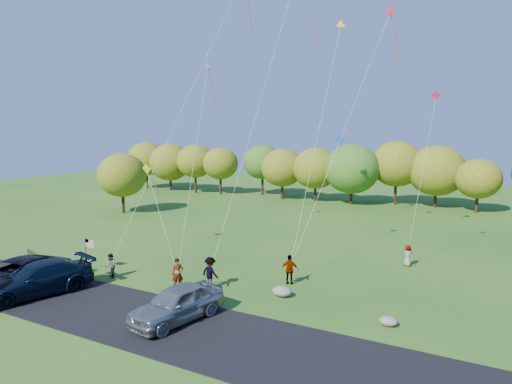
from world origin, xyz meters
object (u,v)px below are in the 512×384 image
flyer_b (111,266)px  flyer_e (408,256)px  trash_barrel (76,267)px  minivan_silver (177,303)px  park_bench (34,258)px  flyer_c (210,273)px  flyer_d (290,270)px  minivan_navy (36,279)px  flyer_a (178,274)px  minivan_dark (15,276)px

flyer_b → flyer_e: flyer_b is taller
flyer_b → trash_barrel: flyer_b is taller
minivan_silver → park_bench: size_ratio=2.68×
minivan_silver → flyer_c: 5.06m
flyer_d → trash_barrel: 14.19m
minivan_silver → flyer_b: 8.81m
flyer_e → trash_barrel: (-18.94, -12.59, -0.27)m
flyer_c → trash_barrel: (-9.30, -2.14, -0.46)m
minivan_navy → trash_barrel: bearing=123.5°
minivan_navy → flyer_d: 14.92m
minivan_silver → minivan_navy: bearing=-163.1°
minivan_silver → flyer_b: minivan_silver is taller
flyer_e → park_bench: bearing=70.1°
flyer_a → flyer_e: (11.19, 11.62, -0.19)m
minivan_dark → flyer_b: bearing=50.0°
flyer_c → flyer_d: flyer_c is taller
minivan_silver → flyer_e: (8.29, 15.34, -0.18)m
minivan_dark → flyer_c: 11.43m
flyer_b → flyer_c: size_ratio=0.83×
minivan_silver → flyer_e: minivan_silver is taller
minivan_dark → park_bench: minivan_dark is taller
minivan_silver → park_bench: 15.03m
minivan_dark → trash_barrel: size_ratio=6.78×
minivan_dark → flyer_b: 5.48m
minivan_dark → trash_barrel: (0.33, 4.02, -0.50)m
minivan_navy → flyer_e: size_ratio=4.16×
minivan_silver → flyer_c: flyer_c is taller
minivan_navy → flyer_a: (6.52, 4.73, -0.02)m
minivan_dark → flyer_c: (9.63, 6.16, -0.04)m
flyer_a → trash_barrel: flyer_a is taller
minivan_dark → flyer_c: size_ratio=3.53×
minivan_silver → minivan_dark: bearing=-162.6°
minivan_dark → flyer_d: minivan_dark is taller
park_bench → minivan_dark: bearing=-28.0°
minivan_silver → park_bench: bearing=-179.3°
flyer_b → flyer_c: bearing=46.3°
flyer_c → park_bench: (-13.45, -2.25, -0.37)m
minivan_silver → flyer_e: bearing=72.4°
minivan_dark → flyer_a: (8.07, 4.99, -0.04)m
minivan_navy → flyer_e: 24.10m
flyer_b → park_bench: 6.72m
flyer_d → minivan_navy: bearing=21.3°
flyer_a → flyer_d: bearing=-7.3°
flyer_a → trash_barrel: 7.82m
minivan_silver → flyer_a: size_ratio=2.71×
flyer_b → trash_barrel: (-2.52, -0.65, -0.29)m
flyer_a → trash_barrel: bearing=142.8°
minivan_dark → minivan_navy: minivan_dark is taller
flyer_c → flyer_e: size_ratio=1.26×
flyer_d → flyer_a: bearing=21.8°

